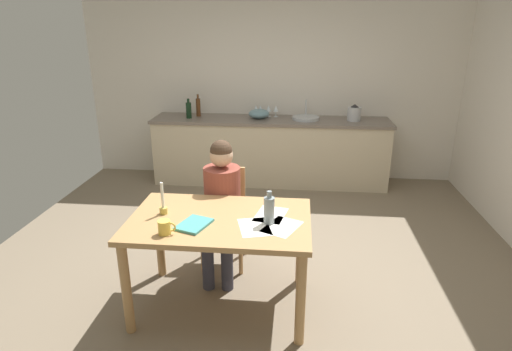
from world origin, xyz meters
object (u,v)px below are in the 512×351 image
(chair_at_table, at_px, (224,211))
(wine_bottle_on_table, at_px, (269,210))
(mixing_bowl, at_px, (259,114))
(wine_glass_back_right, at_px, (256,108))
(stovetop_kettle, at_px, (354,113))
(sink_unit, at_px, (306,118))
(wine_glass_back_left, at_px, (260,109))
(wine_glass_by_kettle, at_px, (269,109))
(dining_table, at_px, (220,231))
(candlestick, at_px, (163,205))
(coffee_mug, at_px, (165,227))
(wine_glass_near_sink, at_px, (276,109))
(person_seated, at_px, (221,200))
(book_magazine, at_px, (194,224))
(bottle_vinegar, at_px, (198,107))
(bottle_oil, at_px, (189,110))

(chair_at_table, height_order, wine_bottle_on_table, wine_bottle_on_table)
(mixing_bowl, height_order, wine_glass_back_right, wine_glass_back_right)
(wine_glass_back_right, bearing_deg, stovetop_kettle, -6.50)
(sink_unit, distance_m, wine_glass_back_left, 0.65)
(wine_glass_by_kettle, bearing_deg, dining_table, -92.83)
(candlestick, bearing_deg, wine_glass_back_right, 82.09)
(coffee_mug, height_order, wine_glass_near_sink, wine_glass_near_sink)
(wine_bottle_on_table, bearing_deg, candlestick, 174.09)
(mixing_bowl, xyz_separation_m, wine_glass_by_kettle, (0.12, 0.13, 0.05))
(dining_table, distance_m, candlestick, 0.47)
(chair_at_table, bearing_deg, person_seated, -88.37)
(coffee_mug, bearing_deg, chair_at_table, 75.98)
(book_magazine, height_order, stovetop_kettle, stovetop_kettle)
(dining_table, bearing_deg, wine_glass_back_right, 90.53)
(bottle_vinegar, distance_m, wine_glass_by_kettle, 0.97)
(candlestick, height_order, wine_glass_by_kettle, wine_glass_by_kettle)
(bottle_vinegar, xyz_separation_m, wine_glass_near_sink, (1.07, 0.08, -0.02))
(wine_glass_by_kettle, bearing_deg, book_magazine, -95.62)
(sink_unit, bearing_deg, wine_glass_back_right, 167.99)
(dining_table, height_order, wine_glass_back_right, wine_glass_back_right)
(bottle_oil, bearing_deg, sink_unit, 2.48)
(bottle_vinegar, bearing_deg, wine_glass_back_right, 5.64)
(mixing_bowl, height_order, wine_glass_back_left, wine_glass_back_left)
(candlestick, height_order, mixing_bowl, mixing_bowl)
(person_seated, height_order, wine_bottle_on_table, person_seated)
(mixing_bowl, bearing_deg, wine_glass_back_right, 112.36)
(bottle_vinegar, bearing_deg, person_seated, -72.74)
(book_magazine, distance_m, bottle_oil, 3.01)
(bottle_vinegar, distance_m, wine_glass_back_right, 0.80)
(chair_at_table, distance_m, stovetop_kettle, 2.60)
(dining_table, xyz_separation_m, coffee_mug, (-0.33, -0.28, 0.16))
(sink_unit, height_order, wine_glass_near_sink, sink_unit)
(chair_at_table, xyz_separation_m, wine_glass_by_kettle, (0.23, 2.30, 0.51))
(chair_at_table, bearing_deg, wine_bottle_on_table, -57.72)
(chair_at_table, bearing_deg, stovetop_kettle, 57.35)
(wine_glass_by_kettle, bearing_deg, bottle_oil, -168.64)
(coffee_mug, bearing_deg, sink_unit, 72.43)
(mixing_bowl, distance_m, wine_glass_back_left, 0.14)
(person_seated, height_order, wine_glass_near_sink, person_seated)
(coffee_mug, bearing_deg, wine_bottle_on_table, 18.54)
(person_seated, bearing_deg, wine_glass_back_left, 87.24)
(mixing_bowl, height_order, wine_glass_by_kettle, wine_glass_by_kettle)
(candlestick, bearing_deg, book_magazine, -32.40)
(chair_at_table, relative_size, bottle_vinegar, 2.92)
(wine_bottle_on_table, bearing_deg, wine_glass_near_sink, 92.29)
(bottle_vinegar, bearing_deg, book_magazine, -77.74)
(book_magazine, distance_m, stovetop_kettle, 3.31)
(bottle_oil, distance_m, stovetop_kettle, 2.21)
(stovetop_kettle, relative_size, wine_glass_near_sink, 1.43)
(person_seated, height_order, candlestick, person_seated)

